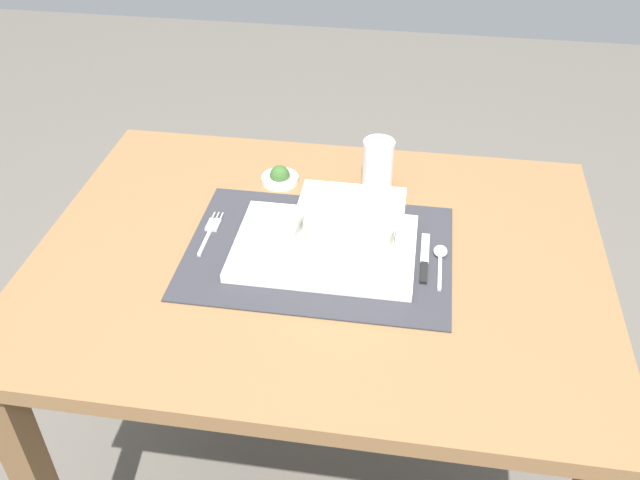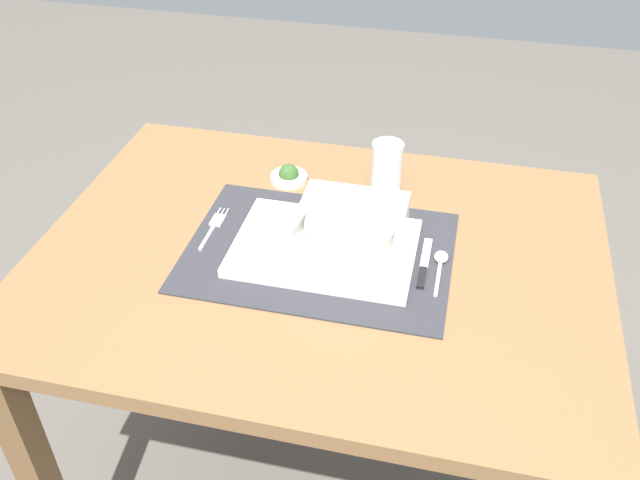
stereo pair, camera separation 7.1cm
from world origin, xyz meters
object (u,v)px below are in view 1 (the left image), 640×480
(dining_table, at_px, (319,296))
(butter_knife, at_px, (424,261))
(spoon, at_px, (440,256))
(porridge_bowl, at_px, (349,230))
(drinking_glass, at_px, (378,166))
(condiment_saucer, at_px, (280,177))
(fork, at_px, (211,230))

(dining_table, relative_size, butter_knife, 7.38)
(spoon, bearing_deg, porridge_bowl, 175.45)
(dining_table, bearing_deg, spoon, 3.20)
(dining_table, height_order, drinking_glass, drinking_glass)
(butter_knife, xyz_separation_m, condiment_saucer, (-0.29, 0.21, 0.00))
(dining_table, bearing_deg, fork, 172.39)
(condiment_saucer, bearing_deg, butter_knife, -36.21)
(dining_table, xyz_separation_m, fork, (-0.20, 0.03, 0.11))
(spoon, bearing_deg, fork, 175.77)
(fork, height_order, condiment_saucer, condiment_saucer)
(dining_table, height_order, porridge_bowl, porridge_bowl)
(spoon, distance_m, drinking_glass, 0.26)
(drinking_glass, bearing_deg, condiment_saucer, -174.38)
(fork, bearing_deg, spoon, -6.45)
(porridge_bowl, distance_m, fork, 0.25)
(dining_table, distance_m, spoon, 0.24)
(porridge_bowl, relative_size, condiment_saucer, 2.48)
(porridge_bowl, height_order, fork, porridge_bowl)
(porridge_bowl, relative_size, fork, 1.42)
(spoon, distance_m, butter_knife, 0.03)
(porridge_bowl, bearing_deg, spoon, -2.45)
(spoon, xyz_separation_m, drinking_glass, (-0.13, 0.22, 0.04))
(fork, height_order, drinking_glass, drinking_glass)
(porridge_bowl, xyz_separation_m, drinking_glass, (0.03, 0.21, 0.00))
(porridge_bowl, bearing_deg, dining_table, -159.48)
(spoon, height_order, condiment_saucer, condiment_saucer)
(spoon, relative_size, condiment_saucer, 1.55)
(butter_knife, distance_m, condiment_saucer, 0.36)
(fork, xyz_separation_m, drinking_glass, (0.28, 0.20, 0.04))
(dining_table, bearing_deg, condiment_saucer, 117.84)
(dining_table, relative_size, porridge_bowl, 5.40)
(drinking_glass, bearing_deg, dining_table, -109.29)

